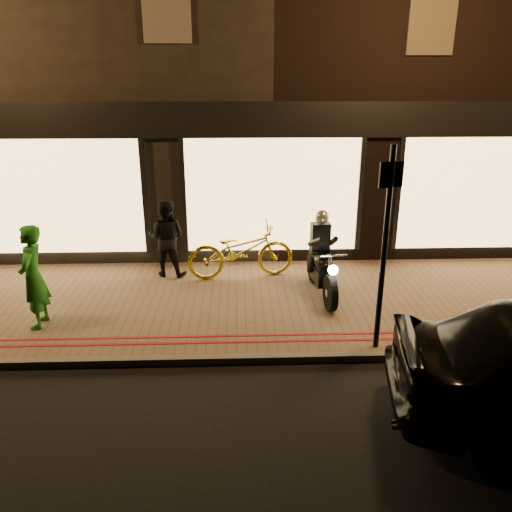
{
  "coord_description": "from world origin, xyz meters",
  "views": [
    {
      "loc": [
        -0.73,
        -6.3,
        3.93
      ],
      "look_at": [
        -0.43,
        1.62,
        1.1
      ],
      "focal_mm": 35.0,
      "sensor_mm": 36.0,
      "label": 1
    }
  ],
  "objects": [
    {
      "name": "sidewalk",
      "position": [
        0.0,
        2.0,
        0.06
      ],
      "size": [
        50.0,
        4.0,
        0.12
      ],
      "primitive_type": "cube",
      "color": "brown",
      "rests_on": "ground"
    },
    {
      "name": "kerb_stone",
      "position": [
        0.0,
        0.05,
        0.06
      ],
      "size": [
        50.0,
        0.14,
        0.12
      ],
      "primitive_type": "cube",
      "color": "#59544C",
      "rests_on": "ground"
    },
    {
      "name": "sign_post",
      "position": [
        1.32,
        0.25,
        1.8
      ],
      "size": [
        0.35,
        0.11,
        3.0
      ],
      "rotation": [
        0.0,
        0.0,
        0.23
      ],
      "color": "black",
      "rests_on": "sidewalk"
    },
    {
      "name": "motorcycle",
      "position": [
        0.79,
        2.21,
        0.73
      ],
      "size": [
        0.6,
        1.94,
        1.59
      ],
      "rotation": [
        0.0,
        0.0,
        0.08
      ],
      "color": "black",
      "rests_on": "sidewalk"
    },
    {
      "name": "person_dark",
      "position": [
        -2.17,
        3.29,
        0.91
      ],
      "size": [
        0.86,
        0.72,
        1.57
      ],
      "primitive_type": "imported",
      "rotation": [
        0.0,
        0.0,
        2.97
      ],
      "color": "black",
      "rests_on": "sidewalk"
    },
    {
      "name": "bicycle_gold",
      "position": [
        -0.68,
        3.13,
        0.68
      ],
      "size": [
        2.22,
        1.07,
        1.12
      ],
      "primitive_type": "imported",
      "rotation": [
        0.0,
        0.0,
        1.73
      ],
      "color": "gold",
      "rests_on": "sidewalk"
    },
    {
      "name": "person_green",
      "position": [
        -3.98,
        1.13,
        0.97
      ],
      "size": [
        0.43,
        0.63,
        1.69
      ],
      "primitive_type": "imported",
      "rotation": [
        0.0,
        0.0,
        -1.54
      ],
      "color": "#237F21",
      "rests_on": "sidewalk"
    },
    {
      "name": "building_row",
      "position": [
        -0.0,
        8.99,
        4.25
      ],
      "size": [
        48.0,
        10.11,
        8.5
      ],
      "color": "black",
      "rests_on": "ground"
    },
    {
      "name": "ground",
      "position": [
        0.0,
        0.0,
        0.0
      ],
      "size": [
        90.0,
        90.0,
        0.0
      ],
      "primitive_type": "plane",
      "color": "black",
      "rests_on": "ground"
    },
    {
      "name": "red_kerb_lines",
      "position": [
        0.0,
        0.55,
        0.12
      ],
      "size": [
        50.0,
        0.26,
        0.01
      ],
      "color": "maroon",
      "rests_on": "sidewalk"
    }
  ]
}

